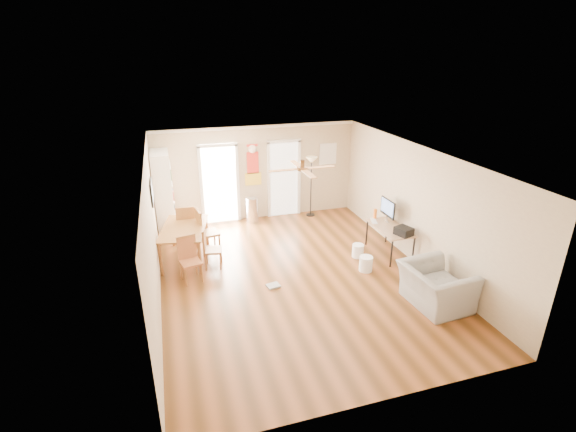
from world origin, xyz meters
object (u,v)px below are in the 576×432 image
object	(u,v)px
trash_can	(252,210)
wastebasket_b	(366,264)
torchiere_lamp	(311,187)
dining_chair_right_a	(208,231)
wastebasket_a	(358,251)
armchair	(435,287)
dining_table	(185,243)
dining_chair_far	(187,226)
dining_chair_near	(190,260)
dining_chair_right_b	(213,248)
computer_desk	(389,241)
bookshelf	(164,195)
printer	(404,231)

from	to	relation	value
trash_can	wastebasket_b	world-z (taller)	trash_can
torchiere_lamp	dining_chair_right_a	bearing A→B (deg)	-154.15
wastebasket_a	armchair	distance (m)	2.24
dining_table	dining_chair_far	distance (m)	0.71
dining_chair_far	wastebasket_a	distance (m)	4.10
dining_chair_near	dining_chair_far	size ratio (longest dim) A/B	0.90
torchiere_lamp	wastebasket_a	distance (m)	2.84
dining_chair_right_a	wastebasket_a	distance (m)	3.49
dining_table	dining_chair_far	size ratio (longest dim) A/B	1.47
dining_chair_near	torchiere_lamp	bearing A→B (deg)	23.60
dining_chair_right_b	computer_desk	xyz separation A→B (m)	(3.99, -0.55, -0.12)
dining_chair_right_b	trash_can	xyz separation A→B (m)	(1.36, 2.27, -0.11)
torchiere_lamp	computer_desk	xyz separation A→B (m)	(0.93, -2.80, -0.52)
dining_chair_far	torchiere_lamp	size ratio (longest dim) A/B	0.62
torchiere_lamp	wastebasket_b	xyz separation A→B (m)	(0.05, -3.38, -0.69)
dining_chair_right_b	wastebasket_b	xyz separation A→B (m)	(3.12, -1.13, -0.29)
dining_table	dining_chair_near	distance (m)	1.02
bookshelf	armchair	xyz separation A→B (m)	(4.66, -4.74, -0.70)
dining_chair_far	armchair	size ratio (longest dim) A/B	0.90
dining_chair_right_a	dining_chair_near	distance (m)	1.34
wastebasket_b	armchair	bearing A→B (deg)	-67.52
trash_can	armchair	world-z (taller)	armchair
dining_chair_right_a	dining_chair_far	xyz separation A→B (m)	(-0.46, 0.47, -0.01)
dining_chair_far	torchiere_lamp	world-z (taller)	torchiere_lamp
dining_chair_right_a	dining_chair_right_b	xyz separation A→B (m)	(0.00, -0.77, -0.08)
dining_chair_near	wastebasket_b	size ratio (longest dim) A/B	2.88
dining_chair_far	wastebasket_b	size ratio (longest dim) A/B	3.20
bookshelf	dining_chair_right_b	world-z (taller)	bookshelf
torchiere_lamp	dining_chair_far	bearing A→B (deg)	-164.01
trash_can	wastebasket_a	xyz separation A→B (m)	(1.88, -2.76, -0.20)
dining_table	dining_chair_near	world-z (taller)	dining_chair_near
dining_chair_far	trash_can	world-z (taller)	dining_chair_far
dining_chair_right_b	armchair	world-z (taller)	dining_chair_right_b
dining_chair_right_a	computer_desk	size ratio (longest dim) A/B	0.86
bookshelf	wastebasket_b	size ratio (longest dim) A/B	6.55
dining_chair_near	torchiere_lamp	xyz separation A→B (m)	(3.57, 2.72, 0.38)
trash_can	printer	xyz separation A→B (m)	(2.69, -3.27, 0.41)
dining_chair_right_a	armchair	bearing A→B (deg)	-142.57
bookshelf	armchair	bearing A→B (deg)	-50.98
dining_chair_right_b	torchiere_lamp	distance (m)	3.82
bookshelf	dining_table	distance (m)	1.72
dining_chair_right_b	trash_can	world-z (taller)	dining_chair_right_b
computer_desk	armchair	xyz separation A→B (m)	(-0.24, -2.11, 0.05)
wastebasket_b	dining_chair_right_b	bearing A→B (deg)	160.12
wastebasket_b	armchair	distance (m)	1.67
dining_chair_right_b	dining_chair_far	bearing A→B (deg)	31.39
dining_table	computer_desk	size ratio (longest dim) A/B	1.25
dining_chair_far	trash_can	distance (m)	2.10
trash_can	wastebasket_a	size ratio (longest dim) A/B	2.28
armchair	printer	bearing A→B (deg)	-13.99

